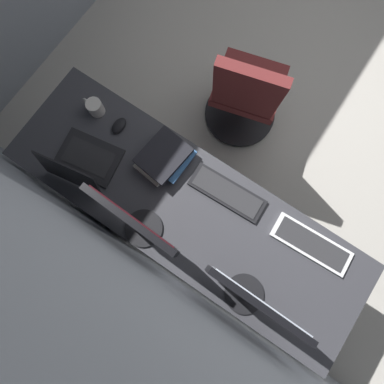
{
  "coord_description": "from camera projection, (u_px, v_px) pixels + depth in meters",
  "views": [
    {
      "loc": [
        0.17,
        2.07,
        2.4
      ],
      "look_at": [
        0.33,
        1.82,
        0.95
      ],
      "focal_mm": 29.44,
      "sensor_mm": 36.0,
      "label": 1
    }
  ],
  "objects": [
    {
      "name": "floor_plane",
      "position": [
        344.0,
        60.0,
        2.67
      ],
      "size": [
        5.32,
        5.32,
        0.0
      ],
      "primitive_type": "plane",
      "color": "#B2ADA3"
    },
    {
      "name": "mouse_main",
      "position": [
        119.0,
        126.0,
        1.76
      ],
      "size": [
        0.06,
        0.1,
        0.03
      ],
      "primitive_type": "ellipsoid",
      "color": "black",
      "rests_on": "desk"
    },
    {
      "name": "coffee_mug",
      "position": [
        95.0,
        107.0,
        1.75
      ],
      "size": [
        0.13,
        0.09,
        0.09
      ],
      "color": "silver",
      "rests_on": "desk"
    },
    {
      "name": "office_chair",
      "position": [
        246.0,
        96.0,
        2.11
      ],
      "size": [
        0.56,
        0.6,
        0.97
      ],
      "color": "maroon",
      "rests_on": "ground"
    },
    {
      "name": "keyboard_spare",
      "position": [
        311.0,
        244.0,
        1.63
      ],
      "size": [
        0.43,
        0.16,
        0.02
      ],
      "color": "silver",
      "rests_on": "desk"
    },
    {
      "name": "keyboard_main",
      "position": [
        227.0,
        193.0,
        1.69
      ],
      "size": [
        0.43,
        0.16,
        0.02
      ],
      "color": "black",
      "rests_on": "desk"
    },
    {
      "name": "book_stack_near",
      "position": [
        164.0,
        156.0,
        1.7
      ],
      "size": [
        0.25,
        0.3,
        0.08
      ],
      "color": "beige",
      "rests_on": "desk"
    },
    {
      "name": "laptop_leftmost",
      "position": [
        81.0,
        164.0,
        1.67
      ],
      "size": [
        0.38,
        0.33,
        0.23
      ],
      "color": "black",
      "rests_on": "desk"
    },
    {
      "name": "wall_back",
      "position": [
        200.0,
        336.0,
        1.02
      ],
      "size": [
        4.82,
        0.1,
        2.6
      ],
      "primitive_type": "cube",
      "color": "#8C939E",
      "rests_on": "ground"
    },
    {
      "name": "desk",
      "position": [
        187.0,
        210.0,
        1.75
      ],
      "size": [
        2.05,
        0.64,
        0.73
      ],
      "color": "#38383D",
      "rests_on": "ground"
    },
    {
      "name": "monitor_primary",
      "position": [
        136.0,
        223.0,
        1.42
      ],
      "size": [
        0.47,
        0.2,
        0.44
      ],
      "color": "black",
      "rests_on": "desk"
    },
    {
      "name": "monitor_secondary",
      "position": [
        253.0,
        300.0,
        1.36
      ],
      "size": [
        0.48,
        0.2,
        0.42
      ],
      "color": "black",
      "rests_on": "desk"
    },
    {
      "name": "drawer_pedestal",
      "position": [
        139.0,
        188.0,
        2.09
      ],
      "size": [
        0.4,
        0.51,
        0.69
      ],
      "color": "#38383D",
      "rests_on": "ground"
    }
  ]
}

